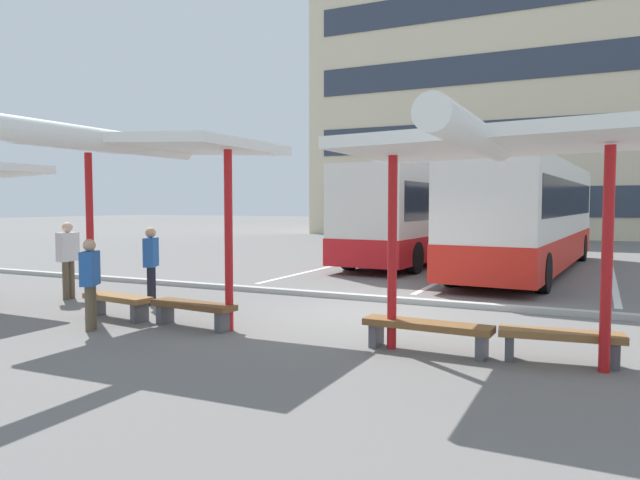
{
  "coord_description": "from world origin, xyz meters",
  "views": [
    {
      "loc": [
        3.97,
        -10.69,
        2.17
      ],
      "look_at": [
        -2.84,
        3.54,
        1.19
      ],
      "focal_mm": 32.73,
      "sensor_mm": 36.0,
      "label": 1
    }
  ],
  "objects_px": {
    "coach_bus_1": "(530,217)",
    "bench_2": "(193,309)",
    "waiting_shelter_2": "(490,147)",
    "bench_4": "(560,339)",
    "waiting_passenger_2": "(90,278)",
    "waiting_shelter_1": "(143,149)",
    "waiting_passenger_0": "(151,260)",
    "waiting_passenger_1": "(68,254)",
    "bench_3": "(427,329)",
    "bench_1": "(117,301)",
    "coach_bus_0": "(417,215)"
  },
  "relations": [
    {
      "from": "waiting_passenger_0",
      "to": "waiting_passenger_1",
      "type": "bearing_deg",
      "value": -173.47
    },
    {
      "from": "waiting_shelter_2",
      "to": "waiting_passenger_0",
      "type": "bearing_deg",
      "value": 167.06
    },
    {
      "from": "coach_bus_1",
      "to": "waiting_shelter_1",
      "type": "distance_m",
      "value": 12.99
    },
    {
      "from": "waiting_shelter_1",
      "to": "waiting_passenger_0",
      "type": "distance_m",
      "value": 3.09
    },
    {
      "from": "waiting_shelter_2",
      "to": "bench_4",
      "type": "relative_size",
      "value": 2.89
    },
    {
      "from": "bench_3",
      "to": "bench_4",
      "type": "distance_m",
      "value": 1.81
    },
    {
      "from": "bench_2",
      "to": "waiting_shelter_2",
      "type": "bearing_deg",
      "value": -2.04
    },
    {
      "from": "bench_3",
      "to": "waiting_passenger_2",
      "type": "height_order",
      "value": "waiting_passenger_2"
    },
    {
      "from": "coach_bus_0",
      "to": "bench_2",
      "type": "bearing_deg",
      "value": -91.31
    },
    {
      "from": "coach_bus_1",
      "to": "waiting_passenger_1",
      "type": "bearing_deg",
      "value": -130.67
    },
    {
      "from": "bench_2",
      "to": "bench_3",
      "type": "distance_m",
      "value": 4.16
    },
    {
      "from": "coach_bus_0",
      "to": "waiting_shelter_1",
      "type": "distance_m",
      "value": 13.23
    },
    {
      "from": "coach_bus_1",
      "to": "waiting_passenger_0",
      "type": "height_order",
      "value": "coach_bus_1"
    },
    {
      "from": "waiting_passenger_2",
      "to": "bench_2",
      "type": "bearing_deg",
      "value": 32.61
    },
    {
      "from": "waiting_shelter_1",
      "to": "waiting_shelter_2",
      "type": "bearing_deg",
      "value": 0.12
    },
    {
      "from": "coach_bus_1",
      "to": "bench_2",
      "type": "distance_m",
      "value": 12.47
    },
    {
      "from": "waiting_shelter_1",
      "to": "bench_3",
      "type": "distance_m",
      "value": 5.79
    },
    {
      "from": "bench_2",
      "to": "waiting_shelter_2",
      "type": "distance_m",
      "value": 5.68
    },
    {
      "from": "coach_bus_1",
      "to": "bench_1",
      "type": "height_order",
      "value": "coach_bus_1"
    },
    {
      "from": "waiting_shelter_1",
      "to": "bench_4",
      "type": "distance_m",
      "value": 7.43
    },
    {
      "from": "bench_2",
      "to": "bench_4",
      "type": "bearing_deg",
      "value": 2.77
    },
    {
      "from": "bench_2",
      "to": "waiting_passenger_1",
      "type": "height_order",
      "value": "waiting_passenger_1"
    },
    {
      "from": "bench_1",
      "to": "waiting_passenger_1",
      "type": "distance_m",
      "value": 3.04
    },
    {
      "from": "coach_bus_0",
      "to": "bench_1",
      "type": "height_order",
      "value": "coach_bus_0"
    },
    {
      "from": "coach_bus_0",
      "to": "coach_bus_1",
      "type": "distance_m",
      "value": 4.3
    },
    {
      "from": "coach_bus_1",
      "to": "waiting_shelter_1",
      "type": "height_order",
      "value": "coach_bus_1"
    },
    {
      "from": "waiting_shelter_1",
      "to": "waiting_passenger_1",
      "type": "relative_size",
      "value": 2.65
    },
    {
      "from": "waiting_shelter_1",
      "to": "bench_1",
      "type": "distance_m",
      "value": 2.96
    },
    {
      "from": "bench_3",
      "to": "waiting_passenger_0",
      "type": "distance_m",
      "value": 6.62
    },
    {
      "from": "waiting_shelter_2",
      "to": "waiting_passenger_2",
      "type": "distance_m",
      "value": 6.86
    },
    {
      "from": "bench_1",
      "to": "coach_bus_0",
      "type": "bearing_deg",
      "value": 80.77
    },
    {
      "from": "waiting_shelter_1",
      "to": "bench_4",
      "type": "height_order",
      "value": "waiting_shelter_1"
    },
    {
      "from": "waiting_passenger_0",
      "to": "waiting_passenger_1",
      "type": "height_order",
      "value": "waiting_passenger_1"
    },
    {
      "from": "coach_bus_0",
      "to": "waiting_passenger_2",
      "type": "distance_m",
      "value": 13.98
    },
    {
      "from": "bench_1",
      "to": "waiting_shelter_1",
      "type": "bearing_deg",
      "value": -13.7
    },
    {
      "from": "bench_1",
      "to": "bench_2",
      "type": "bearing_deg",
      "value": -0.85
    },
    {
      "from": "bench_1",
      "to": "waiting_passenger_0",
      "type": "bearing_deg",
      "value": 108.14
    },
    {
      "from": "coach_bus_0",
      "to": "waiting_passenger_0",
      "type": "relative_size",
      "value": 6.17
    },
    {
      "from": "bench_1",
      "to": "bench_3",
      "type": "bearing_deg",
      "value": 0.73
    },
    {
      "from": "coach_bus_0",
      "to": "waiting_shelter_2",
      "type": "bearing_deg",
      "value": -70.0
    },
    {
      "from": "waiting_shelter_1",
      "to": "bench_2",
      "type": "bearing_deg",
      "value": 12.08
    },
    {
      "from": "bench_4",
      "to": "waiting_passenger_1",
      "type": "relative_size",
      "value": 0.94
    },
    {
      "from": "bench_1",
      "to": "waiting_passenger_1",
      "type": "height_order",
      "value": "waiting_passenger_1"
    },
    {
      "from": "waiting_shelter_1",
      "to": "waiting_passenger_2",
      "type": "distance_m",
      "value": 2.43
    },
    {
      "from": "coach_bus_1",
      "to": "waiting_passenger_1",
      "type": "height_order",
      "value": "coach_bus_1"
    },
    {
      "from": "bench_4",
      "to": "waiting_passenger_2",
      "type": "xyz_separation_m",
      "value": [
        -7.41,
        -1.22,
        0.56
      ]
    },
    {
      "from": "bench_3",
      "to": "bench_4",
      "type": "height_order",
      "value": "same"
    },
    {
      "from": "bench_2",
      "to": "waiting_passenger_2",
      "type": "xyz_separation_m",
      "value": [
        -1.46,
        -0.93,
        0.56
      ]
    },
    {
      "from": "coach_bus_0",
      "to": "waiting_passenger_0",
      "type": "height_order",
      "value": "coach_bus_0"
    },
    {
      "from": "waiting_shelter_2",
      "to": "waiting_passenger_0",
      "type": "relative_size",
      "value": 2.86
    }
  ]
}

